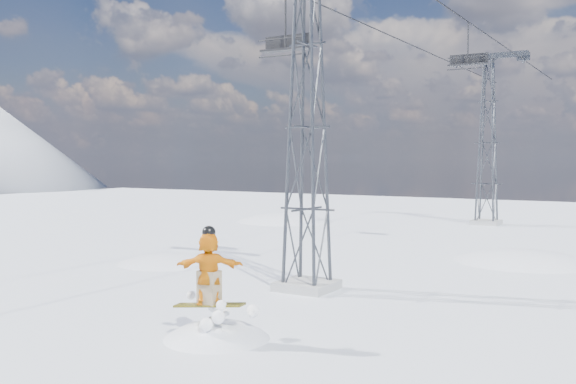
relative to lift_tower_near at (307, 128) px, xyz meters
name	(u,v)px	position (x,y,z in m)	size (l,w,h in m)	color
ground	(115,346)	(-0.80, -8.00, -5.47)	(120.00, 120.00, 0.00)	white
lift_tower_near	(307,128)	(0.00, 0.00, 0.00)	(5.20, 1.80, 11.43)	#999999
lift_tower_far	(487,143)	(0.00, 25.00, 0.00)	(5.20, 1.80, 11.43)	#999999
haul_cables	(422,26)	(0.00, 11.50, 5.38)	(4.46, 51.00, 0.06)	black
lift_chair_near	(286,44)	(-2.20, 2.35, 3.34)	(2.06, 0.59, 2.55)	black
lift_chair_mid	(468,60)	(2.20, 11.69, 3.59)	(1.80, 0.52, 2.23)	black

